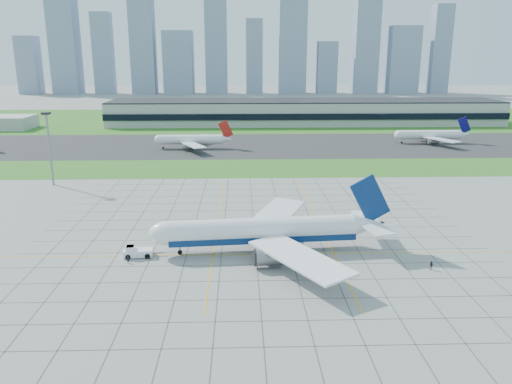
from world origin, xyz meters
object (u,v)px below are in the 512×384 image
(light_mast, at_px, (49,139))
(crew_far, at_px, (432,266))
(airliner, at_px, (264,231))
(pushback_tug, at_px, (137,252))
(distant_jet_2, at_px, (430,135))
(crew_near, at_px, (128,260))
(distant_jet_1, at_px, (192,139))

(light_mast, bearing_deg, crew_far, -35.64)
(airliner, distance_m, pushback_tug, 29.51)
(light_mast, xyz_separation_m, pushback_tug, (42.85, -67.48, -15.01))
(crew_far, height_order, distant_jet_2, distant_jet_2)
(airliner, distance_m, crew_near, 31.25)
(light_mast, bearing_deg, pushback_tug, -57.58)
(crew_near, bearing_deg, airliner, -41.29)
(light_mast, height_order, distant_jet_2, light_mast)
(airliner, xyz_separation_m, crew_near, (-30.33, -6.36, -4.04))
(crew_far, bearing_deg, distant_jet_1, 133.46)
(pushback_tug, xyz_separation_m, distant_jet_1, (-0.24, 138.60, 3.32))
(crew_near, bearing_deg, distant_jet_2, -2.06)
(distant_jet_1, bearing_deg, pushback_tug, -89.90)
(distant_jet_2, bearing_deg, airliner, -122.50)
(light_mast, xyz_separation_m, crew_near, (41.67, -71.10, -15.36))
(pushback_tug, bearing_deg, crew_far, -13.10)
(airliner, height_order, distant_jet_1, airliner)
(airliner, height_order, crew_near, airliner)
(airliner, xyz_separation_m, distant_jet_2, (94.10, 147.71, -0.38))
(light_mast, relative_size, crew_near, 15.58)
(pushback_tug, relative_size, distant_jet_1, 0.22)
(light_mast, xyz_separation_m, distant_jet_1, (42.61, 71.12, -11.70))
(light_mast, distance_m, distant_jet_2, 186.04)
(pushback_tug, relative_size, distant_jet_2, 0.22)
(crew_far, bearing_deg, pushback_tug, -168.31)
(pushback_tug, xyz_separation_m, crew_far, (64.21, -9.28, -0.19))
(light_mast, relative_size, pushback_tug, 2.69)
(crew_far, distance_m, distant_jet_2, 170.33)
(crew_near, relative_size, distant_jet_2, 0.04)
(crew_near, xyz_separation_m, distant_jet_2, (124.43, 154.07, 3.66))
(airliner, relative_size, distant_jet_1, 1.34)
(distant_jet_1, bearing_deg, distant_jet_2, 5.48)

